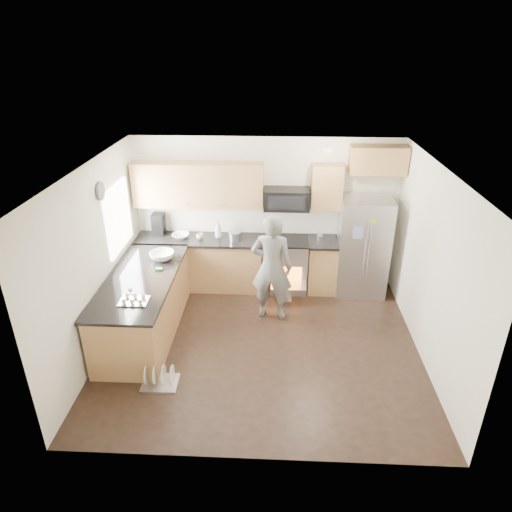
# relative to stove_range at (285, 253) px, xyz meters

# --- Properties ---
(ground) EXTENTS (4.50, 4.50, 0.00)m
(ground) POSITION_rel_stove_range_xyz_m (-0.35, -1.69, -0.68)
(ground) COLOR black
(ground) RESTS_ON ground
(room_shell) EXTENTS (4.54, 4.04, 2.62)m
(room_shell) POSITION_rel_stove_range_xyz_m (-0.39, -1.68, 1.00)
(room_shell) COLOR white
(room_shell) RESTS_ON ground
(back_cabinet_run) EXTENTS (4.45, 0.64, 2.50)m
(back_cabinet_run) POSITION_rel_stove_range_xyz_m (-0.94, 0.06, 0.29)
(back_cabinet_run) COLOR #9F6B3F
(back_cabinet_run) RESTS_ON ground
(peninsula) EXTENTS (0.96, 2.36, 1.04)m
(peninsula) POSITION_rel_stove_range_xyz_m (-2.10, -1.44, -0.21)
(peninsula) COLOR #9F6B3F
(peninsula) RESTS_ON ground
(stove_range) EXTENTS (0.76, 0.97, 1.79)m
(stove_range) POSITION_rel_stove_range_xyz_m (0.00, 0.00, 0.00)
(stove_range) COLOR #B7B7BC
(stove_range) RESTS_ON ground
(refrigerator) EXTENTS (0.86, 0.68, 1.70)m
(refrigerator) POSITION_rel_stove_range_xyz_m (1.30, -0.06, 0.17)
(refrigerator) COLOR #B7B7BC
(refrigerator) RESTS_ON ground
(person) EXTENTS (0.68, 0.50, 1.74)m
(person) POSITION_rel_stove_range_xyz_m (-0.22, -0.92, 0.19)
(person) COLOR slate
(person) RESTS_ON ground
(dish_rack) EXTENTS (0.46, 0.37, 0.28)m
(dish_rack) POSITION_rel_stove_range_xyz_m (-1.62, -2.59, -0.60)
(dish_rack) COLOR #B7B7BC
(dish_rack) RESTS_ON ground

